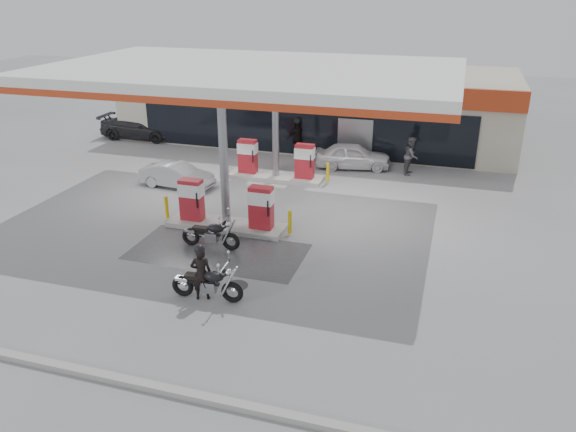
% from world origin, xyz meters
% --- Properties ---
extents(ground, '(90.00, 90.00, 0.00)m').
position_xyz_m(ground, '(0.00, 0.00, 0.00)').
color(ground, gray).
rests_on(ground, ground).
extents(wet_patch, '(6.00, 3.00, 0.00)m').
position_xyz_m(wet_patch, '(0.50, 0.00, 0.00)').
color(wet_patch, '#4C4C4F').
rests_on(wet_patch, ground).
extents(drain_cover, '(0.70, 0.70, 0.01)m').
position_xyz_m(drain_cover, '(2.00, -2.00, 0.00)').
color(drain_cover, '#38383A').
rests_on(drain_cover, ground).
extents(kerb, '(28.00, 0.25, 0.15)m').
position_xyz_m(kerb, '(0.00, -7.00, 0.07)').
color(kerb, gray).
rests_on(kerb, ground).
extents(store_building, '(22.00, 8.22, 4.00)m').
position_xyz_m(store_building, '(0.01, 15.94, 2.01)').
color(store_building, '#B1AA94').
rests_on(store_building, ground).
extents(canopy, '(16.00, 10.02, 5.51)m').
position_xyz_m(canopy, '(0.00, 5.00, 5.27)').
color(canopy, silver).
rests_on(canopy, ground).
extents(pump_island_near, '(5.14, 1.30, 1.78)m').
position_xyz_m(pump_island_near, '(0.00, 2.00, 0.71)').
color(pump_island_near, '#9E9E99').
rests_on(pump_island_near, ground).
extents(pump_island_far, '(5.14, 1.30, 1.78)m').
position_xyz_m(pump_island_far, '(0.00, 8.00, 0.71)').
color(pump_island_far, '#9E9E99').
rests_on(pump_island_far, ground).
extents(main_motorcycle, '(2.21, 0.85, 1.13)m').
position_xyz_m(main_motorcycle, '(1.52, -2.98, 0.50)').
color(main_motorcycle, black).
rests_on(main_motorcycle, ground).
extents(biker_main, '(0.71, 0.59, 1.66)m').
position_xyz_m(biker_main, '(1.32, -2.99, 0.83)').
color(biker_main, black).
rests_on(biker_main, ground).
extents(parked_motorcycle, '(2.16, 0.83, 1.11)m').
position_xyz_m(parked_motorcycle, '(0.18, 0.24, 0.49)').
color(parked_motorcycle, black).
rests_on(parked_motorcycle, ground).
extents(sedan_white, '(3.94, 2.18, 1.27)m').
position_xyz_m(sedan_white, '(3.15, 10.66, 0.63)').
color(sedan_white, white).
rests_on(sedan_white, ground).
extents(attendant, '(0.79, 0.96, 1.83)m').
position_xyz_m(attendant, '(6.00, 10.58, 0.92)').
color(attendant, '#4C4B50').
rests_on(attendant, ground).
extents(hatchback_silver, '(3.44, 1.40, 1.11)m').
position_xyz_m(hatchback_silver, '(-3.92, 5.60, 0.55)').
color(hatchback_silver, '#9EA1A6').
rests_on(hatchback_silver, ground).
extents(parked_car_left, '(4.73, 2.00, 1.36)m').
position_xyz_m(parked_car_left, '(-10.00, 12.66, 0.68)').
color(parked_car_left, black).
rests_on(parked_car_left, ground).
extents(parked_car_right, '(3.88, 1.87, 1.06)m').
position_xyz_m(parked_car_right, '(4.50, 14.00, 0.53)').
color(parked_car_right, '#561313').
rests_on(parked_car_right, ground).
extents(biker_walking, '(1.19, 1.12, 1.97)m').
position_xyz_m(biker_walking, '(-0.05, 11.80, 0.98)').
color(biker_walking, black).
rests_on(biker_walking, ground).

